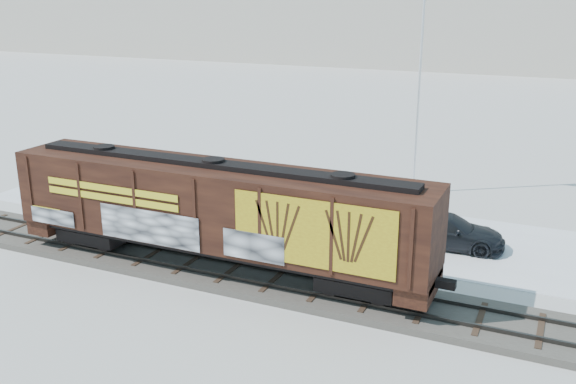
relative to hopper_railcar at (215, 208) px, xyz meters
The scene contains 8 objects.
ground 3.94m from the hopper_railcar, ahead, with size 500.00×500.00×0.00m, color white.
rail_track 3.84m from the hopper_railcar, ahead, with size 50.00×3.40×0.43m.
parking_strip 8.47m from the hopper_railcar, 70.42° to the left, with size 40.00×8.00×0.03m, color white.
hopper_railcar is the anchor object (origin of this frame).
flagpole 15.52m from the hopper_railcar, 71.84° to the left, with size 2.30×0.90×12.45m.
car_silver 9.58m from the hopper_railcar, 130.90° to the left, with size 1.72×4.28×1.46m, color silver.
car_white 8.42m from the hopper_railcar, 59.71° to the left, with size 1.56×4.47×1.47m, color silver.
car_dark 10.92m from the hopper_railcar, 40.89° to the left, with size 2.13×5.25×1.52m, color black.
Camera 1 is at (10.15, -21.20, 11.25)m, focal length 40.00 mm.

